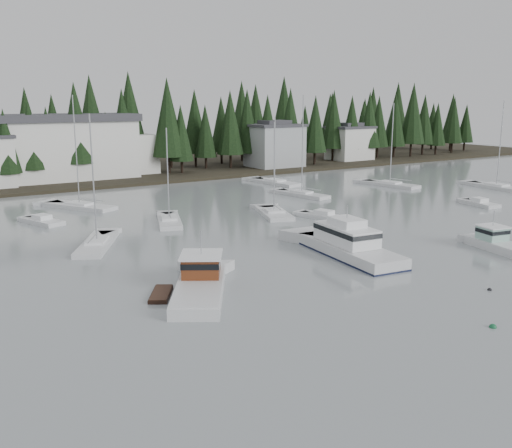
{
  "coord_description": "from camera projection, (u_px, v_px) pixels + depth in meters",
  "views": [
    {
      "loc": [
        -29.78,
        -17.15,
        13.68
      ],
      "look_at": [
        -1.97,
        25.98,
        2.5
      ],
      "focal_mm": 40.0,
      "sensor_mm": 36.0,
      "label": 1
    }
  ],
  "objects": [
    {
      "name": "runabout_1",
      "position": [
        324.0,
        217.0,
        67.18
      ],
      "size": [
        3.85,
        6.81,
        1.42
      ],
      "rotation": [
        0.0,
        0.0,
        1.84
      ],
      "color": "silver",
      "rests_on": "ground"
    },
    {
      "name": "mooring_buoy_green",
      "position": [
        493.0,
        327.0,
        35.04
      ],
      "size": [
        0.46,
        0.46,
        0.46
      ],
      "primitive_type": "sphere",
      "color": "#145933",
      "rests_on": "ground"
    },
    {
      "name": "house_east_b",
      "position": [
        350.0,
        142.0,
        128.23
      ],
      "size": [
        9.54,
        7.42,
        8.25
      ],
      "color": "silver",
      "rests_on": "ground"
    },
    {
      "name": "far_shore_land",
      "position": [
        70.0,
        171.0,
        112.43
      ],
      "size": [
        240.0,
        54.0,
        1.0
      ],
      "primitive_type": "cube",
      "color": "black",
      "rests_on": "ground"
    },
    {
      "name": "lobster_boat_teal",
      "position": [
        500.0,
        245.0,
        52.9
      ],
      "size": [
        3.94,
        7.71,
        4.09
      ],
      "rotation": [
        0.0,
        0.0,
        1.38
      ],
      "color": "silver",
      "rests_on": "ground"
    },
    {
      "name": "sailboat_7",
      "position": [
        390.0,
        185.0,
        92.8
      ],
      "size": [
        4.41,
        10.27,
        13.79
      ],
      "rotation": [
        0.0,
        0.0,
        1.73
      ],
      "color": "silver",
      "rests_on": "ground"
    },
    {
      "name": "sailboat_2",
      "position": [
        275.0,
        183.0,
        95.28
      ],
      "size": [
        4.12,
        10.64,
        11.48
      ],
      "rotation": [
        0.0,
        0.0,
        1.68
      ],
      "color": "silver",
      "rests_on": "ground"
    },
    {
      "name": "sailboat_10",
      "position": [
        80.0,
        207.0,
        73.78
      ],
      "size": [
        7.65,
        10.48,
        14.86
      ],
      "rotation": [
        0.0,
        0.0,
        2.09
      ],
      "color": "silver",
      "rests_on": "ground"
    },
    {
      "name": "sailboat_9",
      "position": [
        496.0,
        188.0,
        90.24
      ],
      "size": [
        3.75,
        10.65,
        14.23
      ],
      "rotation": [
        0.0,
        0.0,
        1.48
      ],
      "color": "silver",
      "rests_on": "ground"
    },
    {
      "name": "sailboat_0",
      "position": [
        169.0,
        222.0,
        64.79
      ],
      "size": [
        5.28,
        8.65,
        11.24
      ],
      "rotation": [
        0.0,
        0.0,
        1.2
      ],
      "color": "silver",
      "rests_on": "ground"
    },
    {
      "name": "house_east_a",
      "position": [
        275.0,
        145.0,
        114.83
      ],
      "size": [
        10.6,
        8.48,
        9.25
      ],
      "color": "#999EA0",
      "rests_on": "ground"
    },
    {
      "name": "sailboat_1",
      "position": [
        302.0,
        195.0,
        83.07
      ],
      "size": [
        3.99,
        9.38,
        14.96
      ],
      "rotation": [
        0.0,
        0.0,
        1.74
      ],
      "color": "silver",
      "rests_on": "ground"
    },
    {
      "name": "sailboat_4",
      "position": [
        97.0,
        246.0,
        54.43
      ],
      "size": [
        6.8,
        9.45,
        13.03
      ],
      "rotation": [
        0.0,
        0.0,
        1.06
      ],
      "color": "silver",
      "rests_on": "ground"
    },
    {
      "name": "runabout_4",
      "position": [
        42.0,
        222.0,
        64.51
      ],
      "size": [
        4.04,
        6.26,
        1.42
      ],
      "rotation": [
        0.0,
        0.0,
        1.91
      ],
      "color": "silver",
      "rests_on": "ground"
    },
    {
      "name": "runabout_2",
      "position": [
        479.0,
        204.0,
        75.6
      ],
      "size": [
        3.16,
        5.83,
        1.42
      ],
      "rotation": [
        0.0,
        0.0,
        1.39
      ],
      "color": "silver",
      "rests_on": "ground"
    },
    {
      "name": "cabin_cruiser_center",
      "position": [
        349.0,
        247.0,
        51.09
      ],
      "size": [
        5.2,
        12.48,
        5.2
      ],
      "rotation": [
        0.0,
        0.0,
        1.45
      ],
      "color": "silver",
      "rests_on": "ground"
    },
    {
      "name": "conifer_treeline",
      "position": [
        86.0,
        177.0,
        103.39
      ],
      "size": [
        200.0,
        22.0,
        20.0
      ],
      "primitive_type": null,
      "color": "black",
      "rests_on": "ground"
    },
    {
      "name": "lobster_boat_brown",
      "position": [
        199.0,
        286.0,
        41.07
      ],
      "size": [
        8.06,
        10.19,
        4.91
      ],
      "rotation": [
        0.0,
        0.0,
        1.01
      ],
      "color": "silver",
      "rests_on": "ground"
    },
    {
      "name": "harbor_inn",
      "position": [
        73.0,
        147.0,
        97.59
      ],
      "size": [
        29.5,
        11.5,
        10.9
      ],
      "color": "silver",
      "rests_on": "ground"
    },
    {
      "name": "sailboat_8",
      "position": [
        274.0,
        215.0,
        69.11
      ],
      "size": [
        5.62,
        8.74,
        11.69
      ],
      "rotation": [
        0.0,
        0.0,
        1.22
      ],
      "color": "silver",
      "rests_on": "ground"
    },
    {
      "name": "mooring_buoy_dark",
      "position": [
        490.0,
        290.0,
        41.89
      ],
      "size": [
        0.35,
        0.35,
        0.35
      ],
      "primitive_type": "sphere",
      "color": "black",
      "rests_on": "ground"
    }
  ]
}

